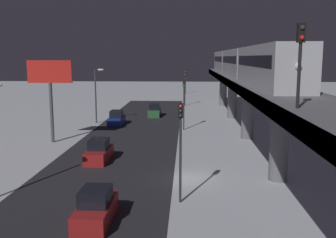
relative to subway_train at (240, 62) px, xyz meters
name	(u,v)px	position (x,y,z in m)	size (l,w,h in m)	color
ground_plane	(186,179)	(6.97, 23.57, -8.58)	(240.00, 240.00, 0.00)	silver
avenue_asphalt	(103,177)	(13.40, 23.57, -8.57)	(11.00, 107.37, 0.01)	#28282D
elevated_railway	(280,103)	(0.09, 23.57, -2.71)	(5.00, 107.37, 6.80)	slate
subway_train	(240,62)	(0.00, 0.00, 0.00)	(2.94, 55.47, 3.40)	#B7BABF
rail_signal	(300,51)	(1.62, 33.64, 0.95)	(0.36, 0.41, 4.00)	black
sedan_green	(155,111)	(12.00, -8.25, -7.80)	(1.91, 4.14, 1.97)	#2D6038
sedan_blue	(117,119)	(16.60, -0.26, -7.78)	(1.80, 4.63, 1.97)	navy
sedan_red	(99,152)	(14.80, 18.59, -7.78)	(1.80, 4.66, 1.97)	#A51E1E
sedan_red_2	(96,209)	(12.00, 31.79, -7.78)	(1.80, 4.42, 1.97)	#A51E1E
traffic_light_near	(181,138)	(7.30, 28.50, -4.38)	(0.32, 0.44, 6.40)	#2D2D2D
traffic_light_mid	(184,97)	(7.30, 3.21, -4.38)	(0.32, 0.44, 6.40)	#2D2D2D
traffic_light_far	(185,84)	(7.30, -22.08, -4.38)	(0.32, 0.44, 6.40)	#2D2D2D
traffic_light_distant	(186,77)	(7.30, -47.37, -4.38)	(0.32, 0.44, 6.40)	#2D2D2D
commercial_billboard	(50,80)	(21.58, 11.24, -1.75)	(4.80, 0.36, 8.90)	#4C4C51
street_lamp_far	(97,89)	(19.47, -1.43, -3.77)	(1.35, 0.44, 7.65)	#38383D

